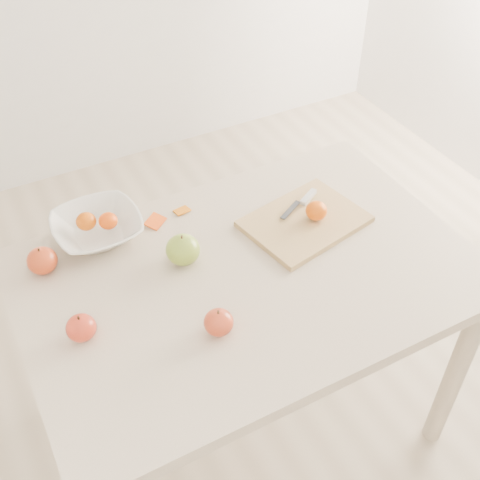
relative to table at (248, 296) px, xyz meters
name	(u,v)px	position (x,y,z in m)	size (l,w,h in m)	color
ground	(247,421)	(0.00, 0.00, -0.65)	(3.50, 3.50, 0.00)	#C6B293
table	(248,296)	(0.00, 0.00, 0.00)	(1.20, 0.80, 0.75)	beige
cutting_board	(305,221)	(0.23, 0.09, 0.11)	(0.33, 0.24, 0.02)	tan
board_tangerine	(316,211)	(0.26, 0.08, 0.14)	(0.06, 0.06, 0.05)	orange
fruit_bowl	(97,228)	(-0.31, 0.32, 0.13)	(0.25, 0.25, 0.06)	white
bowl_tangerine_near	(86,221)	(-0.33, 0.33, 0.16)	(0.06, 0.06, 0.05)	#D56407
bowl_tangerine_far	(108,221)	(-0.28, 0.31, 0.15)	(0.05, 0.05, 0.05)	#DE4207
orange_peel_a	(155,223)	(-0.15, 0.30, 0.10)	(0.06, 0.04, 0.00)	#E84E10
orange_peel_b	(182,211)	(-0.06, 0.31, 0.10)	(0.04, 0.04, 0.00)	orange
paring_knife	(305,199)	(0.28, 0.16, 0.12)	(0.16, 0.08, 0.01)	silver
apple_green	(183,250)	(-0.14, 0.12, 0.14)	(0.09, 0.09, 0.08)	olive
apple_red_c	(219,322)	(-0.16, -0.15, 0.13)	(0.07, 0.07, 0.07)	#A3161B
apple_red_b	(81,328)	(-0.46, -0.01, 0.13)	(0.07, 0.07, 0.06)	#A50915
apple_red_a	(42,261)	(-0.48, 0.26, 0.13)	(0.08, 0.08, 0.07)	#97050F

